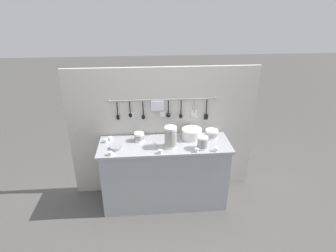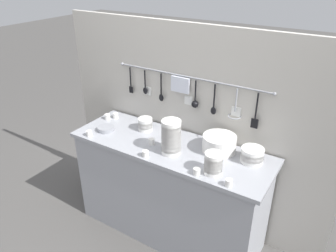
# 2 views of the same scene
# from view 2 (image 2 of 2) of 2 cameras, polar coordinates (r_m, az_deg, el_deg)

# --- Properties ---
(ground_plane) EXTENTS (20.00, 20.00, 0.00)m
(ground_plane) POSITION_cam_2_polar(r_m,az_deg,el_deg) (3.00, 0.27, -17.49)
(ground_plane) COLOR #514F4C
(counter) EXTENTS (1.58, 0.54, 0.85)m
(counter) POSITION_cam_2_polar(r_m,az_deg,el_deg) (2.72, 0.29, -11.09)
(counter) COLOR #9EA0A8
(counter) RESTS_ON ground
(back_wall) EXTENTS (2.38, 0.11, 1.71)m
(back_wall) POSITION_cam_2_polar(r_m,az_deg,el_deg) (2.70, 3.71, -0.49)
(back_wall) COLOR #BCB7AD
(back_wall) RESTS_ON ground
(bowl_stack_short_front) EXTENTS (0.14, 0.14, 0.26)m
(bowl_stack_short_front) POSITION_cam_2_polar(r_m,az_deg,el_deg) (2.32, 0.56, -1.94)
(bowl_stack_short_front) COLOR white
(bowl_stack_short_front) RESTS_ON counter
(bowl_stack_nested_right) EXTENTS (0.12, 0.12, 0.15)m
(bowl_stack_nested_right) POSITION_cam_2_polar(r_m,az_deg,el_deg) (2.16, 7.91, -6.45)
(bowl_stack_nested_right) COLOR white
(bowl_stack_nested_right) RESTS_ON counter
(bowl_stack_wide_centre) EXTENTS (0.16, 0.16, 0.10)m
(bowl_stack_wide_centre) POSITION_cam_2_polar(r_m,az_deg,el_deg) (2.34, 14.45, -4.90)
(bowl_stack_wide_centre) COLOR white
(bowl_stack_wide_centre) RESTS_ON counter
(bowl_stack_tall_left) EXTENTS (0.12, 0.12, 0.10)m
(bowl_stack_tall_left) POSITION_cam_2_polar(r_m,az_deg,el_deg) (2.68, -3.98, 0.32)
(bowl_stack_tall_left) COLOR white
(bowl_stack_tall_left) RESTS_ON counter
(plate_stack) EXTENTS (0.25, 0.25, 0.12)m
(plate_stack) POSITION_cam_2_polar(r_m,az_deg,el_deg) (2.41, 8.91, -3.04)
(plate_stack) COLOR white
(plate_stack) RESTS_ON counter
(steel_mixing_bowl) EXTENTS (0.14, 0.14, 0.03)m
(steel_mixing_bowl) POSITION_cam_2_polar(r_m,az_deg,el_deg) (2.73, -10.77, -0.45)
(steel_mixing_bowl) COLOR #93969E
(steel_mixing_bowl) RESTS_ON counter
(cup_back_right) EXTENTS (0.05, 0.05, 0.05)m
(cup_back_right) POSITION_cam_2_polar(r_m,az_deg,el_deg) (2.09, 10.55, -9.69)
(cup_back_right) COLOR white
(cup_back_right) RESTS_ON counter
(cup_mid_row) EXTENTS (0.05, 0.05, 0.05)m
(cup_mid_row) POSITION_cam_2_polar(r_m,az_deg,el_deg) (2.67, -13.55, -1.26)
(cup_mid_row) COLOR white
(cup_mid_row) RESTS_ON counter
(cup_beside_plates) EXTENTS (0.05, 0.05, 0.05)m
(cup_beside_plates) POSITION_cam_2_polar(r_m,az_deg,el_deg) (2.34, -3.96, -4.82)
(cup_beside_plates) COLOR white
(cup_beside_plates) RESTS_ON counter
(cup_front_right) EXTENTS (0.05, 0.05, 0.05)m
(cup_front_right) POSITION_cam_2_polar(r_m,az_deg,el_deg) (2.93, -9.10, 1.81)
(cup_front_right) COLOR white
(cup_front_right) RESTS_ON counter
(cup_front_left) EXTENTS (0.05, 0.05, 0.05)m
(cup_front_left) POSITION_cam_2_polar(r_m,az_deg,el_deg) (2.16, 5.03, -7.91)
(cup_front_left) COLOR white
(cup_front_left) RESTS_ON counter
(cup_edge_far) EXTENTS (0.05, 0.05, 0.05)m
(cup_edge_far) POSITION_cam_2_polar(r_m,az_deg,el_deg) (2.92, -10.52, 1.61)
(cup_edge_far) COLOR white
(cup_edge_far) RESTS_ON counter
(cup_centre) EXTENTS (0.05, 0.05, 0.05)m
(cup_centre) POSITION_cam_2_polar(r_m,az_deg,el_deg) (2.49, -2.89, -2.73)
(cup_centre) COLOR white
(cup_centre) RESTS_ON counter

